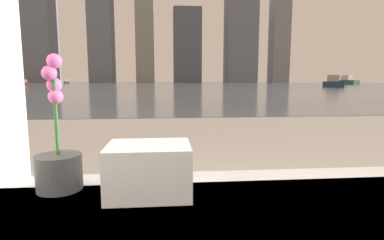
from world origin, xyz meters
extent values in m
cylinder|color=#4C4C4C|center=(-0.57, 0.94, 0.59)|extent=(0.15, 0.15, 0.12)
cylinder|color=#38662D|center=(-0.57, 0.94, 0.80)|extent=(0.01, 0.01, 0.30)
sphere|color=pink|center=(-0.57, 0.94, 0.95)|extent=(0.05, 0.05, 0.05)
sphere|color=pink|center=(-0.58, 0.94, 0.92)|extent=(0.05, 0.05, 0.05)
sphere|color=pink|center=(-0.58, 0.96, 0.88)|extent=(0.05, 0.05, 0.05)
sphere|color=pink|center=(-0.57, 0.95, 0.84)|extent=(0.05, 0.05, 0.05)
cube|color=white|center=(-0.27, 0.88, 0.55)|extent=(0.26, 0.21, 0.04)
cube|color=white|center=(-0.27, 0.88, 0.59)|extent=(0.26, 0.21, 0.04)
cube|color=white|center=(-0.27, 0.88, 0.63)|extent=(0.26, 0.21, 0.04)
cube|color=white|center=(-0.27, 0.88, 0.67)|extent=(0.26, 0.21, 0.04)
cube|color=slate|center=(0.00, 62.00, 0.01)|extent=(180.00, 110.00, 0.01)
cube|color=#4C4C51|center=(-26.17, 81.95, 0.30)|extent=(2.24, 3.51, 0.58)
cube|color=silver|center=(-26.17, 81.95, 0.92)|extent=(1.22, 1.46, 0.66)
cube|color=navy|center=(21.28, 36.94, 0.37)|extent=(2.37, 4.37, 0.73)
cube|color=#B2A893|center=(21.28, 36.94, 1.15)|extent=(1.38, 1.76, 0.83)
cube|color=#335647|center=(39.52, 62.91, 0.47)|extent=(3.07, 5.53, 0.92)
cube|color=silver|center=(39.52, 62.91, 1.45)|extent=(1.77, 2.23, 1.05)
cube|color=maroon|center=(-12.67, 24.34, 0.48)|extent=(3.80, 5.63, 0.93)
cube|color=#B2A893|center=(-12.67, 24.34, 1.48)|extent=(2.02, 2.37, 1.07)
cube|color=maroon|center=(-25.90, 57.79, 0.25)|extent=(1.91, 2.88, 0.48)
cube|color=#B2A893|center=(-25.90, 57.79, 0.76)|extent=(1.02, 1.21, 0.55)
cube|color=slate|center=(-48.04, 118.00, 16.40)|extent=(13.76, 10.92, 32.81)
cube|color=#4C515B|center=(8.39, 118.00, 13.98)|extent=(10.51, 8.47, 27.97)
cube|color=slate|center=(44.99, 118.00, 16.42)|extent=(6.72, 6.88, 32.83)
camera|label=1|loc=(-0.22, -0.04, 0.89)|focal=28.00mm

